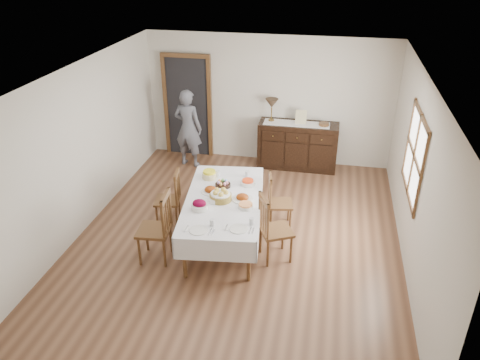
% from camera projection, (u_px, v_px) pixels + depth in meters
% --- Properties ---
extents(ground, '(6.00, 6.00, 0.00)m').
position_uv_depth(ground, '(239.00, 235.00, 7.47)').
color(ground, brown).
extents(room_shell, '(5.02, 6.02, 2.65)m').
position_uv_depth(room_shell, '(235.00, 129.00, 7.10)').
color(room_shell, silver).
rests_on(room_shell, ground).
extents(dining_table, '(1.38, 2.32, 0.76)m').
position_uv_depth(dining_table, '(223.00, 204.00, 7.05)').
color(dining_table, silver).
rests_on(dining_table, ground).
extents(chair_left_near, '(0.49, 0.49, 1.10)m').
position_uv_depth(chair_left_near, '(158.00, 227.00, 6.68)').
color(chair_left_near, '#55361C').
rests_on(chair_left_near, ground).
extents(chair_left_far, '(0.46, 0.46, 0.95)m').
position_uv_depth(chair_left_far, '(170.00, 197.00, 7.59)').
color(chair_left_far, '#55361C').
rests_on(chair_left_far, ground).
extents(chair_right_near, '(0.58, 0.58, 1.05)m').
position_uv_depth(chair_right_near, '(273.00, 228.00, 6.71)').
color(chair_right_near, '#55361C').
rests_on(chair_right_near, ground).
extents(chair_right_far, '(0.45, 0.45, 0.92)m').
position_uv_depth(chair_right_far, '(278.00, 201.00, 7.52)').
color(chair_right_far, '#55361C').
rests_on(chair_right_far, ground).
extents(sideboard, '(1.58, 0.57, 0.95)m').
position_uv_depth(sideboard, '(298.00, 145.00, 9.49)').
color(sideboard, black).
rests_on(sideboard, ground).
extents(person, '(0.59, 0.43, 1.72)m').
position_uv_depth(person, '(188.00, 126.00, 9.42)').
color(person, '#565863').
rests_on(person, ground).
extents(bread_basket, '(0.33, 0.33, 0.18)m').
position_uv_depth(bread_basket, '(221.00, 196.00, 6.93)').
color(bread_basket, olive).
rests_on(bread_basket, dining_table).
extents(egg_basket, '(0.24, 0.24, 0.11)m').
position_uv_depth(egg_basket, '(223.00, 184.00, 7.32)').
color(egg_basket, black).
rests_on(egg_basket, dining_table).
extents(ham_platter_a, '(0.29, 0.29, 0.11)m').
position_uv_depth(ham_platter_a, '(211.00, 190.00, 7.17)').
color(ham_platter_a, silver).
rests_on(ham_platter_a, dining_table).
extents(ham_platter_b, '(0.32, 0.32, 0.11)m').
position_uv_depth(ham_platter_b, '(242.00, 198.00, 6.96)').
color(ham_platter_b, silver).
rests_on(ham_platter_b, dining_table).
extents(beet_bowl, '(0.24, 0.24, 0.15)m').
position_uv_depth(beet_bowl, '(199.00, 205.00, 6.70)').
color(beet_bowl, silver).
rests_on(beet_bowl, dining_table).
extents(carrot_bowl, '(0.23, 0.23, 0.08)m').
position_uv_depth(carrot_bowl, '(248.00, 182.00, 7.38)').
color(carrot_bowl, silver).
rests_on(carrot_bowl, dining_table).
extents(pineapple_bowl, '(0.23, 0.23, 0.14)m').
position_uv_depth(pineapple_bowl, '(209.00, 175.00, 7.56)').
color(pineapple_bowl, '#D1C289').
rests_on(pineapple_bowl, dining_table).
extents(casserole_dish, '(0.22, 0.22, 0.07)m').
position_uv_depth(casserole_dish, '(246.00, 206.00, 6.74)').
color(casserole_dish, silver).
rests_on(casserole_dish, dining_table).
extents(butter_dish, '(0.15, 0.11, 0.07)m').
position_uv_depth(butter_dish, '(214.00, 201.00, 6.86)').
color(butter_dish, silver).
rests_on(butter_dish, dining_table).
extents(setting_left, '(0.43, 0.31, 0.10)m').
position_uv_depth(setting_left, '(203.00, 228.00, 6.26)').
color(setting_left, silver).
rests_on(setting_left, dining_table).
extents(setting_right, '(0.43, 0.31, 0.10)m').
position_uv_depth(setting_right, '(243.00, 226.00, 6.29)').
color(setting_right, silver).
rests_on(setting_right, dining_table).
extents(glass_far_a, '(0.06, 0.06, 0.11)m').
position_uv_depth(glass_far_a, '(218.00, 174.00, 7.61)').
color(glass_far_a, silver).
rests_on(glass_far_a, dining_table).
extents(glass_far_b, '(0.07, 0.07, 0.10)m').
position_uv_depth(glass_far_b, '(247.00, 174.00, 7.61)').
color(glass_far_b, silver).
rests_on(glass_far_b, dining_table).
extents(runner, '(1.30, 0.35, 0.01)m').
position_uv_depth(runner, '(297.00, 124.00, 9.26)').
color(runner, white).
rests_on(runner, sideboard).
extents(table_lamp, '(0.26, 0.26, 0.46)m').
position_uv_depth(table_lamp, '(272.00, 104.00, 9.25)').
color(table_lamp, brown).
rests_on(table_lamp, sideboard).
extents(picture_frame, '(0.22, 0.08, 0.28)m').
position_uv_depth(picture_frame, '(301.00, 117.00, 9.20)').
color(picture_frame, '#C2BA89').
rests_on(picture_frame, sideboard).
extents(deco_bowl, '(0.20, 0.20, 0.06)m').
position_uv_depth(deco_bowl, '(324.00, 124.00, 9.15)').
color(deco_bowl, '#55361C').
rests_on(deco_bowl, sideboard).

